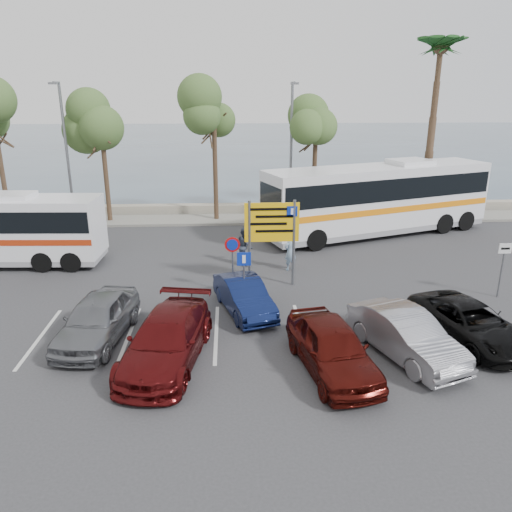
{
  "coord_description": "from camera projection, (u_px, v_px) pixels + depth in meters",
  "views": [
    {
      "loc": [
        -0.68,
        -16.07,
        7.78
      ],
      "look_at": [
        0.35,
        3.0,
        1.36
      ],
      "focal_mm": 35.0,
      "sensor_mm": 36.0,
      "label": 1
    }
  ],
  "objects": [
    {
      "name": "sign_no_stop",
      "position": [
        232.0,
        256.0,
        19.45
      ],
      "size": [
        0.6,
        0.08,
        2.35
      ],
      "color": "slate",
      "rests_on": "ground"
    },
    {
      "name": "car_maroon",
      "position": [
        167.0,
        340.0,
        14.75
      ],
      "size": [
        2.86,
        5.24,
        1.44
      ],
      "primitive_type": "imported",
      "rotation": [
        0.0,
        0.0,
        -0.18
      ],
      "color": "#510D0E",
      "rests_on": "ground"
    },
    {
      "name": "car_red",
      "position": [
        332.0,
        347.0,
        14.29
      ],
      "size": [
        2.51,
        4.59,
        1.48
      ],
      "primitive_type": "imported",
      "rotation": [
        0.0,
        0.0,
        0.18
      ],
      "color": "#450D09",
      "rests_on": "ground"
    },
    {
      "name": "tree_left",
      "position": [
        101.0,
        121.0,
        28.65
      ],
      "size": [
        3.2,
        3.2,
        7.2
      ],
      "color": "#382619",
      "rests_on": "kerb_strip"
    },
    {
      "name": "car_blue",
      "position": [
        244.0,
        296.0,
        18.12
      ],
      "size": [
        2.38,
        4.02,
        1.25
      ],
      "primitive_type": "imported",
      "rotation": [
        0.0,
        0.0,
        0.3
      ],
      "color": "#0E1842",
      "rests_on": "ground"
    },
    {
      "name": "pedestrian_far",
      "position": [
        245.0,
        246.0,
        23.04
      ],
      "size": [
        0.79,
        0.94,
        1.76
      ],
      "primitive_type": "imported",
      "rotation": [
        0.0,
        0.0,
        1.72
      ],
      "color": "#32394B",
      "rests_on": "ground"
    },
    {
      "name": "ground",
      "position": [
        251.0,
        319.0,
        17.73
      ],
      "size": [
        120.0,
        120.0,
        0.0
      ],
      "primitive_type": "plane",
      "color": "#333336",
      "rests_on": "ground"
    },
    {
      "name": "lane_markings",
      "position": [
        218.0,
        333.0,
        16.72
      ],
      "size": [
        12.02,
        4.2,
        0.01
      ],
      "primitive_type": null,
      "color": "silver",
      "rests_on": "ground"
    },
    {
      "name": "kerb_strip",
      "position": [
        241.0,
        219.0,
        30.95
      ],
      "size": [
        44.0,
        2.4,
        0.15
      ],
      "primitive_type": "cube",
      "color": "gray",
      "rests_on": "ground"
    },
    {
      "name": "car_silver_a",
      "position": [
        97.0,
        319.0,
        16.08
      ],
      "size": [
        2.35,
        4.53,
        1.47
      ],
      "primitive_type": "imported",
      "rotation": [
        0.0,
        0.0,
        -0.15
      ],
      "color": "slate",
      "rests_on": "ground"
    },
    {
      "name": "street_lamp_right",
      "position": [
        291.0,
        146.0,
        29.21
      ],
      "size": [
        0.45,
        1.15,
        8.01
      ],
      "color": "slate",
      "rests_on": "kerb_strip"
    },
    {
      "name": "street_lamp_left",
      "position": [
        66.0,
        147.0,
        28.54
      ],
      "size": [
        0.45,
        1.15,
        8.01
      ],
      "color": "slate",
      "rests_on": "kerb_strip"
    },
    {
      "name": "sign_taxi",
      "position": [
        503.0,
        263.0,
        19.19
      ],
      "size": [
        0.5,
        0.07,
        2.2
      ],
      "color": "slate",
      "rests_on": "ground"
    },
    {
      "name": "seawall",
      "position": [
        240.0,
        208.0,
        32.78
      ],
      "size": [
        48.0,
        0.8,
        0.6
      ],
      "primitive_type": "cube",
      "color": "gray",
      "rests_on": "ground"
    },
    {
      "name": "pedestrian_near",
      "position": [
        290.0,
        252.0,
        22.29
      ],
      "size": [
        0.75,
        0.67,
        1.71
      ],
      "primitive_type": "imported",
      "rotation": [
        0.0,
        0.0,
        3.66
      ],
      "color": "#7D9BB7",
      "rests_on": "ground"
    },
    {
      "name": "tree_mid",
      "position": [
        214.0,
        109.0,
        28.78
      ],
      "size": [
        3.2,
        3.2,
        8.0
      ],
      "color": "#382619",
      "rests_on": "kerb_strip"
    },
    {
      "name": "direction_sign",
      "position": [
        272.0,
        229.0,
        20.03
      ],
      "size": [
        2.2,
        0.12,
        3.6
      ],
      "color": "slate",
      "rests_on": "ground"
    },
    {
      "name": "car_silver_b",
      "position": [
        406.0,
        335.0,
        15.09
      ],
      "size": [
        2.91,
        4.52,
        1.41
      ],
      "primitive_type": "imported",
      "rotation": [
        0.0,
        0.0,
        0.36
      ],
      "color": "gray",
      "rests_on": "ground"
    },
    {
      "name": "palm_tree",
      "position": [
        440.0,
        50.0,
        28.42
      ],
      "size": [
        4.8,
        4.8,
        11.2
      ],
      "color": "#382619",
      "rests_on": "kerb_strip"
    },
    {
      "name": "suv_black",
      "position": [
        470.0,
        323.0,
        16.05
      ],
      "size": [
        3.21,
        4.89,
        1.25
      ],
      "primitive_type": "imported",
      "rotation": [
        0.0,
        0.0,
        0.27
      ],
      "color": "black",
      "rests_on": "ground"
    },
    {
      "name": "sea",
      "position": [
        233.0,
        143.0,
        74.51
      ],
      "size": [
        140.0,
        140.0,
        0.0
      ],
      "primitive_type": "plane",
      "color": "#384A5A",
      "rests_on": "ground"
    },
    {
      "name": "tree_right",
      "position": [
        316.0,
        118.0,
        29.24
      ],
      "size": [
        3.2,
        3.2,
        7.4
      ],
      "color": "#382619",
      "rests_on": "kerb_strip"
    },
    {
      "name": "coach_bus_right",
      "position": [
        378.0,
        201.0,
        27.45
      ],
      "size": [
        13.23,
        7.06,
        4.07
      ],
      "color": "white",
      "rests_on": "ground"
    },
    {
      "name": "sign_parking",
      "position": [
        244.0,
        273.0,
        18.0
      ],
      "size": [
        0.5,
        0.07,
        2.25
      ],
      "color": "slate",
      "rests_on": "ground"
    }
  ]
}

